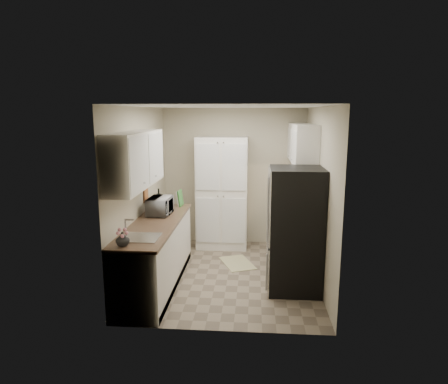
{
  "coord_description": "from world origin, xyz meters",
  "views": [
    {
      "loc": [
        0.38,
        -5.68,
        2.41
      ],
      "look_at": [
        -0.08,
        0.15,
        1.25
      ],
      "focal_mm": 32.0,
      "sensor_mm": 36.0,
      "label": 1
    }
  ],
  "objects_px": {
    "electric_range": "(292,238)",
    "wine_bottle": "(159,199)",
    "toaster_oven": "(295,194)",
    "pantry_cabinet": "(222,193)",
    "microwave": "(160,206)",
    "refrigerator": "(295,230)"
  },
  "relations": [
    {
      "from": "electric_range",
      "to": "wine_bottle",
      "type": "bearing_deg",
      "value": 178.97
    },
    {
      "from": "toaster_oven",
      "to": "pantry_cabinet",
      "type": "bearing_deg",
      "value": -169.15
    },
    {
      "from": "microwave",
      "to": "toaster_oven",
      "type": "distance_m",
      "value": 2.41
    },
    {
      "from": "refrigerator",
      "to": "toaster_oven",
      "type": "height_order",
      "value": "refrigerator"
    },
    {
      "from": "pantry_cabinet",
      "to": "electric_range",
      "type": "height_order",
      "value": "pantry_cabinet"
    },
    {
      "from": "wine_bottle",
      "to": "toaster_oven",
      "type": "relative_size",
      "value": 0.74
    },
    {
      "from": "refrigerator",
      "to": "wine_bottle",
      "type": "bearing_deg",
      "value": 158.06
    },
    {
      "from": "pantry_cabinet",
      "to": "refrigerator",
      "type": "height_order",
      "value": "pantry_cabinet"
    },
    {
      "from": "electric_range",
      "to": "toaster_oven",
      "type": "xyz_separation_m",
      "value": [
        0.12,
        0.79,
        0.55
      ]
    },
    {
      "from": "refrigerator",
      "to": "toaster_oven",
      "type": "xyz_separation_m",
      "value": [
        0.15,
        1.59,
        0.18
      ]
    },
    {
      "from": "wine_bottle",
      "to": "toaster_oven",
      "type": "distance_m",
      "value": 2.35
    },
    {
      "from": "microwave",
      "to": "pantry_cabinet",
      "type": "bearing_deg",
      "value": -30.21
    },
    {
      "from": "refrigerator",
      "to": "microwave",
      "type": "bearing_deg",
      "value": 167.96
    },
    {
      "from": "microwave",
      "to": "wine_bottle",
      "type": "xyz_separation_m",
      "value": [
        -0.12,
        0.42,
        0.01
      ]
    },
    {
      "from": "toaster_oven",
      "to": "microwave",
      "type": "bearing_deg",
      "value": -134.18
    },
    {
      "from": "pantry_cabinet",
      "to": "wine_bottle",
      "type": "bearing_deg",
      "value": -136.66
    },
    {
      "from": "pantry_cabinet",
      "to": "electric_range",
      "type": "relative_size",
      "value": 1.77
    },
    {
      "from": "toaster_oven",
      "to": "wine_bottle",
      "type": "bearing_deg",
      "value": -144.58
    },
    {
      "from": "pantry_cabinet",
      "to": "electric_range",
      "type": "bearing_deg",
      "value": -38.22
    },
    {
      "from": "wine_bottle",
      "to": "microwave",
      "type": "bearing_deg",
      "value": -74.05
    },
    {
      "from": "microwave",
      "to": "electric_range",
      "type": "bearing_deg",
      "value": -77.27
    },
    {
      "from": "pantry_cabinet",
      "to": "wine_bottle",
      "type": "distance_m",
      "value": 1.29
    }
  ]
}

